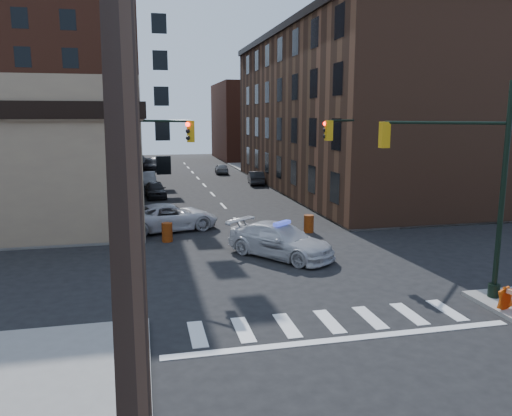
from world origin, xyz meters
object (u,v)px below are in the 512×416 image
barrel_bank (167,232)px  pedestrian_a (109,225)px  pickup (169,217)px  parked_car_enear (256,178)px  parked_car_wfar (148,178)px  parked_car_wnear (155,190)px  pedestrian_b (69,220)px  barrel_road (309,224)px  barricade_nw_a (136,227)px  police_car (280,241)px

barrel_bank → pedestrian_a: bearing=172.7°
pedestrian_a → pickup: bearing=52.0°
pickup → parked_car_enear: 21.49m
parked_car_enear → pedestrian_a: 25.26m
parked_car_wfar → parked_car_wnear: bearing=-89.9°
pedestrian_b → barrel_road: pedestrian_b is taller
pedestrian_b → parked_car_enear: bearing=33.0°
parked_car_wfar → barricade_nw_a: size_ratio=3.58×
parked_car_enear → barrel_bank: (-10.05, -21.94, -0.14)m
parked_car_wfar → parked_car_enear: parked_car_enear is taller
police_car → parked_car_wnear: bearing=67.4°
barrel_bank → pickup: bearing=84.3°
pedestrian_a → barrel_road: size_ratio=1.63×
parked_car_enear → barrel_bank: 24.14m
parked_car_enear → police_car: bearing=86.8°
parked_car_wfar → barrel_road: 25.27m
pickup → parked_car_enear: (9.78, 19.13, -0.15)m
pickup → parked_car_wfar: (-0.96, 21.17, -0.17)m
pickup → barricade_nw_a: bearing=106.0°
police_car → parked_car_wfar: bearing=63.9°
police_car → pedestrian_b: (-10.68, 6.10, 0.28)m
parked_car_wnear → barrel_road: parked_car_wnear is taller
pedestrian_a → police_car: bearing=-12.5°
parked_car_wfar → pedestrian_a: 23.71m
parked_car_wfar → parked_car_enear: (10.74, -2.04, 0.02)m
police_car → pickup: size_ratio=0.96×
police_car → parked_car_wfar: police_car is taller
police_car → parked_car_wnear: size_ratio=1.39×
pickup → barrel_bank: 2.84m
parked_car_enear → barrel_road: size_ratio=3.87×
parked_car_wnear → parked_car_wfar: parked_car_wnear is taller
barrel_road → pedestrian_a: bearing=180.0°
parked_car_enear → barrel_road: bearing=92.6°
parked_car_wnear → parked_car_enear: 12.02m
pedestrian_a → pedestrian_b: 2.61m
parked_car_enear → barricade_nw_a: (-11.74, -20.22, -0.11)m
police_car → barricade_nw_a: 9.27m
parked_car_wfar → pedestrian_b: 22.70m
parked_car_wnear → barrel_bank: (0.21, -15.68, -0.17)m
parked_car_wnear → parked_car_wfar: 8.31m
parked_car_enear → parked_car_wfar: bearing=-3.8°
pickup → barrel_bank: bearing=161.3°
pickup → pedestrian_a: (-3.41, -2.41, 0.19)m
pedestrian_b → parked_car_wnear: bearing=50.1°
pedestrian_b → barrel_bank: bearing=-37.9°
pickup → pedestrian_a: pedestrian_a is taller
pedestrian_a → pedestrian_b: pedestrian_b is taller
barrel_road → parked_car_enear: bearing=85.7°
pickup → pedestrian_b: (-5.63, -1.04, 0.28)m
pickup → police_car: bearing=-157.7°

